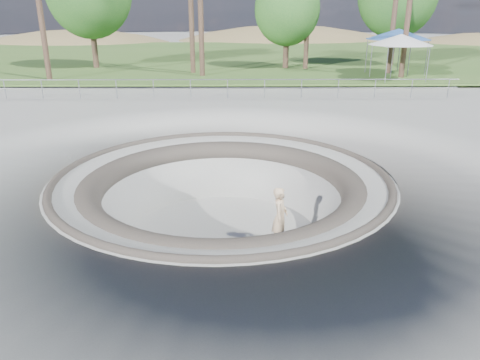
# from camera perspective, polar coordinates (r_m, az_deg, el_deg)

# --- Properties ---
(ground) EXTENTS (180.00, 180.00, 0.00)m
(ground) POSITION_cam_1_polar(r_m,az_deg,el_deg) (14.27, -2.20, 0.41)
(ground) COLOR #9FA09B
(ground) RESTS_ON ground
(skate_bowl) EXTENTS (14.00, 14.00, 4.10)m
(skate_bowl) POSITION_cam_1_polar(r_m,az_deg,el_deg) (14.99, -2.10, -6.17)
(skate_bowl) COLOR #9FA09B
(skate_bowl) RESTS_ON ground
(grass_strip) EXTENTS (180.00, 36.00, 0.12)m
(grass_strip) POSITION_cam_1_polar(r_m,az_deg,el_deg) (47.63, -1.12, 14.86)
(grass_strip) COLOR #3D6127
(grass_strip) RESTS_ON ground
(distant_hills) EXTENTS (103.20, 45.00, 28.60)m
(distant_hills) POSITION_cam_1_polar(r_m,az_deg,el_deg) (71.64, 2.15, 10.91)
(distant_hills) COLOR olive
(distant_hills) RESTS_ON ground
(safety_railing) EXTENTS (25.00, 0.06, 1.03)m
(safety_railing) POSITION_cam_1_polar(r_m,az_deg,el_deg) (25.74, -1.52, 11.09)
(safety_railing) COLOR gray
(safety_railing) RESTS_ON ground
(skateboard) EXTENTS (0.87, 0.27, 0.09)m
(skateboard) POSITION_cam_1_polar(r_m,az_deg,el_deg) (14.14, 4.78, -7.99)
(skateboard) COLOR brown
(skateboard) RESTS_ON ground
(skater) EXTENTS (0.60, 0.76, 1.85)m
(skater) POSITION_cam_1_polar(r_m,az_deg,el_deg) (13.72, 4.90, -4.53)
(skater) COLOR #D9B58C
(skater) RESTS_ON skateboard
(canopy_white) EXTENTS (5.72, 5.72, 2.90)m
(canopy_white) POSITION_cam_1_polar(r_m,az_deg,el_deg) (33.25, 19.03, 15.86)
(canopy_white) COLOR gray
(canopy_white) RESTS_ON ground
(canopy_blue) EXTENTS (5.78, 5.78, 3.12)m
(canopy_blue) POSITION_cam_1_polar(r_m,az_deg,el_deg) (36.06, 18.75, 16.48)
(canopy_blue) COLOR gray
(canopy_blue) RESTS_ON ground
(bushy_tree_mid) EXTENTS (4.98, 4.52, 7.18)m
(bushy_tree_mid) POSITION_cam_1_polar(r_m,az_deg,el_deg) (37.98, 5.79, 19.98)
(bushy_tree_mid) COLOR brown
(bushy_tree_mid) RESTS_ON ground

